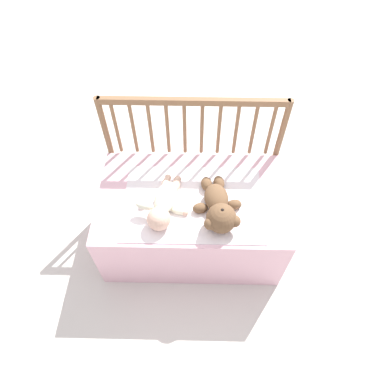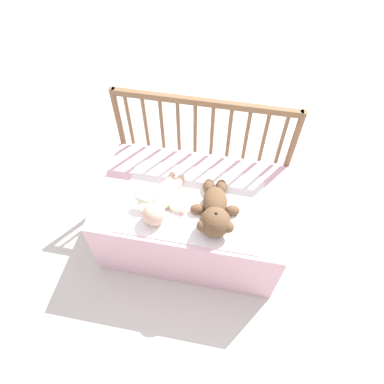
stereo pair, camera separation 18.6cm
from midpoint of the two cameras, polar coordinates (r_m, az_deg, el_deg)
ground_plane at (r=2.31m, az=-2.31°, el=-7.71°), size 12.00×12.00×0.00m
crib_mattress at (r=2.11m, az=-2.52°, el=-4.64°), size 1.07×0.65×0.47m
crib_rail at (r=2.04m, az=-2.43°, el=9.23°), size 1.07×0.04×0.87m
blanket at (r=1.89m, az=-2.64°, el=-1.97°), size 0.77×0.52×0.01m
teddy_bear at (r=1.79m, az=1.55°, el=-2.94°), size 0.27×0.40×0.16m
baby at (r=1.84m, az=-7.62°, el=-2.26°), size 0.29×0.39×0.12m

